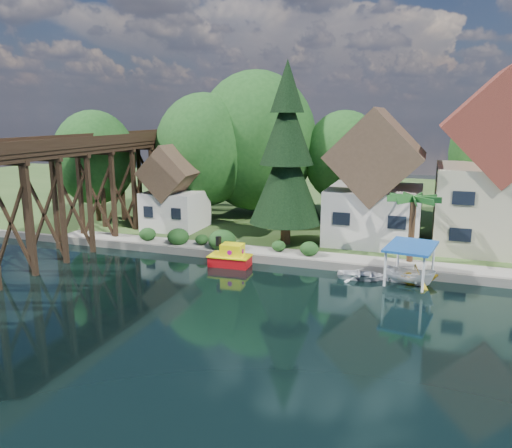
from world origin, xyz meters
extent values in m
plane|color=black|center=(0.00, 0.00, 0.00)|extent=(140.00, 140.00, 0.00)
cube|color=#2F4D1F|center=(0.00, 34.00, 0.25)|extent=(140.00, 52.00, 0.50)
cube|color=slate|center=(4.00, 8.00, 0.31)|extent=(60.00, 0.40, 0.62)
cube|color=gray|center=(6.00, 9.30, 0.53)|extent=(50.00, 2.60, 0.06)
cube|color=black|center=(-16.00, 0.00, 4.00)|extent=(4.00, 0.36, 8.00)
cube|color=black|center=(-16.00, 3.20, 4.00)|extent=(4.00, 0.36, 8.00)
cube|color=black|center=(-16.00, 6.40, 4.00)|extent=(4.00, 0.36, 8.00)
cube|color=black|center=(-16.00, 9.60, 4.00)|extent=(4.00, 0.36, 8.00)
cube|color=black|center=(-16.00, 12.80, 4.00)|extent=(4.00, 0.36, 8.00)
cube|color=black|center=(-16.00, 16.00, 4.00)|extent=(4.00, 0.36, 8.00)
cube|color=black|center=(-16.00, 19.20, 4.00)|extent=(4.00, 0.36, 8.00)
cube|color=black|center=(-16.00, 22.40, 4.00)|extent=(4.00, 0.36, 8.00)
cube|color=black|center=(-16.00, 25.60, 4.00)|extent=(4.00, 0.36, 8.00)
cube|color=black|center=(-17.75, 6.00, 8.05)|extent=(0.35, 44.00, 0.35)
cube|color=black|center=(-14.25, 6.00, 8.05)|extent=(0.35, 44.00, 0.35)
cube|color=black|center=(-16.00, 6.00, 8.35)|extent=(4.00, 44.00, 0.30)
cube|color=black|center=(-18.00, 6.00, 8.90)|extent=(0.12, 44.00, 0.80)
cube|color=black|center=(-14.00, 6.00, 8.90)|extent=(0.12, 44.00, 0.80)
cube|color=silver|center=(7.00, 16.00, 2.75)|extent=(7.50, 8.00, 4.50)
cube|color=#4E3929|center=(7.00, 16.00, 7.70)|extent=(7.64, 8.64, 7.64)
cube|color=black|center=(4.90, 11.96, 2.98)|extent=(1.35, 0.08, 1.00)
cube|color=black|center=(9.10, 11.96, 2.98)|extent=(1.35, 0.08, 1.00)
cube|color=#B9B290|center=(16.00, 16.50, 3.75)|extent=(8.50, 8.50, 6.50)
cube|color=maroon|center=(16.00, 16.50, 10.06)|extent=(8.65, 9.18, 8.65)
cube|color=black|center=(13.62, 12.21, 4.08)|extent=(1.53, 0.08, 1.00)
cube|color=silver|center=(-11.00, 14.50, 2.25)|extent=(5.00, 5.00, 3.50)
cube|color=#4E3929|center=(-11.00, 14.50, 5.80)|extent=(5.09, 5.40, 5.09)
cube|color=black|center=(-12.40, 11.96, 2.43)|extent=(0.90, 0.08, 1.00)
cube|color=black|center=(-9.60, 11.96, 2.43)|extent=(0.90, 0.08, 1.00)
cylinder|color=#382314|center=(-10.00, 19.00, 2.75)|extent=(0.50, 0.50, 4.50)
ellipsoid|color=#1B491A|center=(-10.00, 19.00, 7.50)|extent=(4.40, 4.40, 5.06)
cylinder|color=#382314|center=(-6.00, 23.00, 2.98)|extent=(0.50, 0.50, 4.95)
ellipsoid|color=#1B491A|center=(-6.00, 23.00, 8.20)|extent=(5.00, 5.00, 5.75)
cylinder|color=#382314|center=(3.00, 24.00, 2.52)|extent=(0.50, 0.50, 4.05)
ellipsoid|color=#1B491A|center=(3.00, 24.00, 6.80)|extent=(4.00, 4.00, 4.60)
cylinder|color=#382314|center=(18.00, 24.00, 2.75)|extent=(0.50, 0.50, 4.50)
ellipsoid|color=#1B491A|center=(18.00, 24.00, 7.50)|extent=(4.60, 4.60, 5.29)
cylinder|color=#382314|center=(-20.00, 15.00, 2.52)|extent=(0.50, 0.50, 4.05)
ellipsoid|color=#1B491A|center=(-20.00, 15.00, 6.80)|extent=(4.00, 4.00, 4.60)
ellipsoid|color=#173C15|center=(-8.00, 9.20, 1.27)|extent=(1.98, 1.98, 1.53)
ellipsoid|color=#173C15|center=(-6.00, 9.50, 1.09)|extent=(1.54, 1.54, 1.19)
ellipsoid|color=#173C15|center=(-4.00, 9.00, 1.35)|extent=(2.20, 2.20, 1.70)
ellipsoid|color=#173C15|center=(-11.00, 9.40, 1.18)|extent=(1.76, 1.76, 1.36)
ellipsoid|color=#173C15|center=(0.50, 9.60, 1.09)|extent=(1.54, 1.54, 1.19)
ellipsoid|color=#173C15|center=(3.00, 9.30, 1.18)|extent=(1.76, 1.76, 1.36)
cylinder|color=#382314|center=(0.28, 12.34, 1.85)|extent=(0.81, 0.81, 2.71)
cone|color=black|center=(0.28, 12.34, 5.91)|extent=(5.95, 5.95, 7.22)
cone|color=black|center=(0.28, 12.34, 9.97)|extent=(4.33, 4.33, 5.86)
cone|color=black|center=(0.28, 12.34, 13.13)|extent=(2.71, 2.71, 4.06)
cylinder|color=#382314|center=(10.24, 10.16, 2.73)|extent=(0.45, 0.45, 4.45)
ellipsoid|color=#1B531C|center=(10.24, 10.16, 5.16)|extent=(3.87, 3.87, 1.01)
cube|color=#AC0B10|center=(-2.34, 6.54, 0.35)|extent=(3.01, 1.68, 0.79)
cube|color=yellow|center=(-2.34, 6.54, 0.77)|extent=(3.12, 1.78, 0.10)
cube|color=yellow|center=(-2.14, 6.54, 1.18)|extent=(1.62, 1.24, 0.99)
cylinder|color=black|center=(-3.22, 6.51, 1.83)|extent=(0.43, 0.43, 0.69)
cylinder|color=#A90D7A|center=(-2.12, 5.93, 1.18)|extent=(0.36, 0.09, 0.36)
cylinder|color=#A90D7A|center=(-2.16, 7.15, 1.18)|extent=(0.36, 0.09, 0.36)
cylinder|color=#A90D7A|center=(-1.35, 6.57, 1.18)|extent=(0.09, 0.36, 0.36)
imported|color=white|center=(7.33, 6.75, 0.35)|extent=(3.70, 2.85, 0.71)
imported|color=white|center=(10.36, 6.53, 0.65)|extent=(3.52, 1.79, 1.30)
cube|color=#1950A7|center=(10.36, 6.53, 2.60)|extent=(3.49, 4.57, 0.16)
cylinder|color=white|center=(11.23, 4.54, 1.43)|extent=(0.16, 0.16, 2.34)
cylinder|color=white|center=(11.81, 8.13, 1.43)|extent=(0.16, 0.16, 2.34)
cylinder|color=white|center=(8.92, 4.92, 1.43)|extent=(0.16, 0.16, 2.34)
cylinder|color=white|center=(9.50, 8.51, 1.43)|extent=(0.16, 0.16, 2.34)
imported|color=gold|center=(10.87, 6.77, 0.74)|extent=(3.46, 3.24, 1.47)
camera|label=1|loc=(11.04, -26.30, 11.02)|focal=35.00mm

